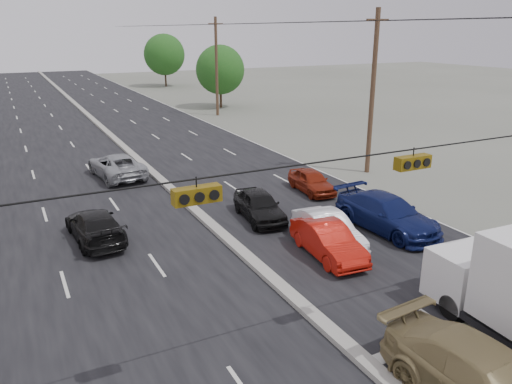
# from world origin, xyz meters

# --- Properties ---
(ground) EXTENTS (200.00, 200.00, 0.00)m
(ground) POSITION_xyz_m (0.00, 0.00, 0.00)
(ground) COLOR #606356
(ground) RESTS_ON ground
(road_surface) EXTENTS (20.00, 160.00, 0.02)m
(road_surface) POSITION_xyz_m (0.00, 30.00, 0.00)
(road_surface) COLOR black
(road_surface) RESTS_ON ground
(center_median) EXTENTS (0.50, 160.00, 0.20)m
(center_median) POSITION_xyz_m (0.00, 30.00, 0.10)
(center_median) COLOR gray
(center_median) RESTS_ON ground
(utility_pole_right_b) EXTENTS (1.60, 0.30, 10.00)m
(utility_pole_right_b) POSITION_xyz_m (12.50, 15.00, 5.11)
(utility_pole_right_b) COLOR #422D1E
(utility_pole_right_b) RESTS_ON ground
(utility_pole_right_c) EXTENTS (1.60, 0.30, 10.00)m
(utility_pole_right_c) POSITION_xyz_m (12.50, 40.00, 5.11)
(utility_pole_right_c) COLOR #422D1E
(utility_pole_right_c) RESTS_ON ground
(traffic_signals) EXTENTS (25.00, 0.30, 0.54)m
(traffic_signals) POSITION_xyz_m (1.40, 0.00, 5.49)
(traffic_signals) COLOR black
(traffic_signals) RESTS_ON ground
(tree_right_mid) EXTENTS (5.60, 5.60, 7.14)m
(tree_right_mid) POSITION_xyz_m (15.00, 45.00, 4.34)
(tree_right_mid) COLOR #382619
(tree_right_mid) RESTS_ON ground
(tree_right_far) EXTENTS (6.40, 6.40, 8.16)m
(tree_right_far) POSITION_xyz_m (16.00, 70.00, 4.96)
(tree_right_far) COLOR #382619
(tree_right_far) RESTS_ON ground
(red_sedan) EXTENTS (1.83, 4.30, 1.38)m
(red_sedan) POSITION_xyz_m (3.00, 5.67, 0.69)
(red_sedan) COLOR #B8150B
(red_sedan) RESTS_ON ground
(queue_car_a) EXTENTS (2.16, 4.29, 1.40)m
(queue_car_a) POSITION_xyz_m (2.44, 10.61, 0.70)
(queue_car_a) COLOR black
(queue_car_a) RESTS_ON ground
(queue_car_b) EXTENTS (1.82, 4.32, 1.39)m
(queue_car_b) POSITION_xyz_m (3.64, 6.58, 0.69)
(queue_car_b) COLOR white
(queue_car_b) RESTS_ON ground
(queue_car_d) EXTENTS (2.62, 5.61, 1.58)m
(queue_car_d) POSITION_xyz_m (7.00, 6.79, 0.79)
(queue_car_d) COLOR #0F184D
(queue_car_d) RESTS_ON ground
(queue_car_e) EXTENTS (1.83, 3.86, 1.28)m
(queue_car_e) POSITION_xyz_m (7.00, 13.07, 0.64)
(queue_car_e) COLOR maroon
(queue_car_e) RESTS_ON ground
(oncoming_near) EXTENTS (2.18, 4.75, 1.35)m
(oncoming_near) POSITION_xyz_m (-5.06, 11.57, 0.67)
(oncoming_near) COLOR black
(oncoming_near) RESTS_ON ground
(oncoming_far) EXTENTS (2.99, 5.54, 1.48)m
(oncoming_far) POSITION_xyz_m (-2.15, 21.03, 0.74)
(oncoming_far) COLOR #93969A
(oncoming_far) RESTS_ON ground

